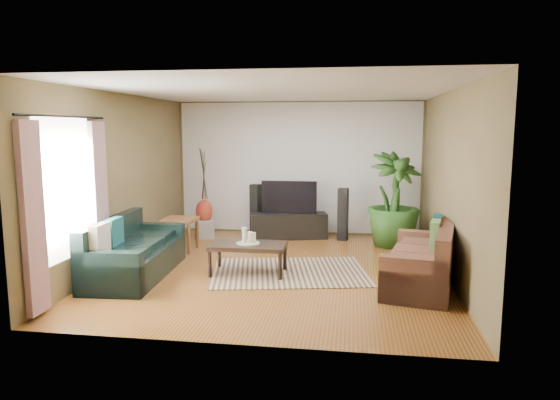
% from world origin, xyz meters
% --- Properties ---
extents(floor, '(5.50, 5.50, 0.00)m').
position_xyz_m(floor, '(0.00, 0.00, 0.00)').
color(floor, brown).
rests_on(floor, ground).
extents(ceiling, '(5.50, 5.50, 0.00)m').
position_xyz_m(ceiling, '(0.00, 0.00, 2.70)').
color(ceiling, white).
rests_on(ceiling, ground).
extents(wall_back, '(5.00, 0.00, 5.00)m').
position_xyz_m(wall_back, '(0.00, 2.75, 1.35)').
color(wall_back, brown).
rests_on(wall_back, ground).
extents(wall_front, '(5.00, 0.00, 5.00)m').
position_xyz_m(wall_front, '(0.00, -2.75, 1.35)').
color(wall_front, brown).
rests_on(wall_front, ground).
extents(wall_left, '(0.00, 5.50, 5.50)m').
position_xyz_m(wall_left, '(-2.50, 0.00, 1.35)').
color(wall_left, brown).
rests_on(wall_left, ground).
extents(wall_right, '(0.00, 5.50, 5.50)m').
position_xyz_m(wall_right, '(2.50, 0.00, 1.35)').
color(wall_right, brown).
rests_on(wall_right, ground).
extents(backwall_panel, '(4.90, 0.00, 4.90)m').
position_xyz_m(backwall_panel, '(0.00, 2.74, 1.35)').
color(backwall_panel, white).
rests_on(backwall_panel, ground).
extents(window_pane, '(0.00, 1.80, 1.80)m').
position_xyz_m(window_pane, '(-2.48, -1.60, 1.40)').
color(window_pane, white).
rests_on(window_pane, ground).
extents(curtain_near, '(0.08, 0.35, 2.20)m').
position_xyz_m(curtain_near, '(-2.43, -2.35, 1.15)').
color(curtain_near, gray).
rests_on(curtain_near, ground).
extents(curtain_far, '(0.08, 0.35, 2.20)m').
position_xyz_m(curtain_far, '(-2.43, -0.85, 1.15)').
color(curtain_far, gray).
rests_on(curtain_far, ground).
extents(curtain_rod, '(0.03, 1.90, 0.03)m').
position_xyz_m(curtain_rod, '(-2.43, -1.60, 2.30)').
color(curtain_rod, black).
rests_on(curtain_rod, ground).
extents(sofa_left, '(1.01, 2.14, 0.85)m').
position_xyz_m(sofa_left, '(-2.02, -0.63, 0.42)').
color(sofa_left, black).
rests_on(sofa_left, floor).
extents(sofa_right, '(1.21, 1.98, 0.85)m').
position_xyz_m(sofa_right, '(2.05, -0.52, 0.42)').
color(sofa_right, brown).
rests_on(sofa_right, floor).
extents(area_rug, '(2.57, 2.04, 0.01)m').
position_xyz_m(area_rug, '(0.19, -0.14, 0.01)').
color(area_rug, tan).
rests_on(area_rug, floor).
extents(coffee_table, '(1.12, 0.62, 0.46)m').
position_xyz_m(coffee_table, '(-0.41, -0.30, 0.23)').
color(coffee_table, black).
rests_on(coffee_table, floor).
extents(candle_tray, '(0.35, 0.35, 0.02)m').
position_xyz_m(candle_tray, '(-0.41, -0.30, 0.46)').
color(candle_tray, gray).
rests_on(candle_tray, coffee_table).
extents(candle_tall, '(0.07, 0.07, 0.22)m').
position_xyz_m(candle_tall, '(-0.47, -0.27, 0.58)').
color(candle_tall, beige).
rests_on(candle_tall, candle_tray).
extents(candle_mid, '(0.07, 0.07, 0.17)m').
position_xyz_m(candle_mid, '(-0.37, -0.34, 0.56)').
color(candle_mid, white).
rests_on(candle_mid, candle_tray).
extents(candle_short, '(0.07, 0.07, 0.14)m').
position_xyz_m(candle_short, '(-0.34, -0.24, 0.54)').
color(candle_short, white).
rests_on(candle_short, candle_tray).
extents(tv_stand, '(1.55, 0.79, 0.49)m').
position_xyz_m(tv_stand, '(-0.12, 2.19, 0.25)').
color(tv_stand, black).
rests_on(tv_stand, floor).
extents(television, '(1.09, 0.06, 0.64)m').
position_xyz_m(television, '(-0.12, 2.21, 0.82)').
color(television, black).
rests_on(television, tv_stand).
extents(speaker_left, '(0.24, 0.25, 1.03)m').
position_xyz_m(speaker_left, '(-0.84, 2.50, 0.51)').
color(speaker_left, black).
rests_on(speaker_left, floor).
extents(speaker_right, '(0.22, 0.23, 1.01)m').
position_xyz_m(speaker_right, '(0.94, 2.19, 0.51)').
color(speaker_right, black).
rests_on(speaker_right, floor).
extents(potted_plant, '(1.34, 1.34, 1.73)m').
position_xyz_m(potted_plant, '(1.86, 1.86, 0.86)').
color(potted_plant, '#244D19').
rests_on(potted_plant, floor).
extents(plant_pot, '(0.32, 0.32, 0.25)m').
position_xyz_m(plant_pot, '(1.86, 1.86, 0.12)').
color(plant_pot, black).
rests_on(plant_pot, floor).
extents(pedestal, '(0.46, 0.46, 0.36)m').
position_xyz_m(pedestal, '(-1.78, 2.01, 0.18)').
color(pedestal, gray).
rests_on(pedestal, floor).
extents(vase, '(0.33, 0.33, 0.46)m').
position_xyz_m(vase, '(-1.78, 2.01, 0.53)').
color(vase, maroon).
rests_on(vase, pedestal).
extents(side_table, '(0.56, 0.56, 0.59)m').
position_xyz_m(side_table, '(-1.89, 0.92, 0.29)').
color(side_table, brown).
rests_on(side_table, floor).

